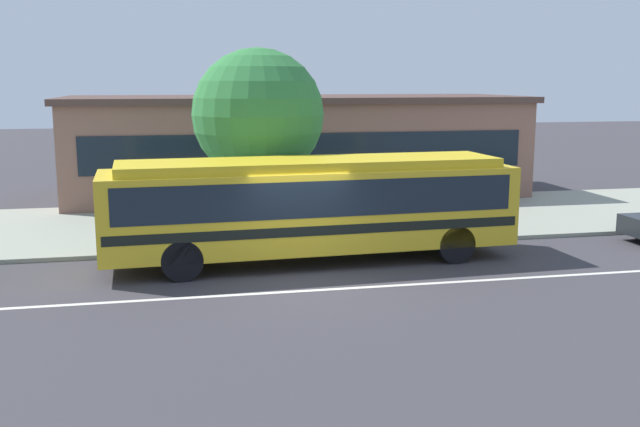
# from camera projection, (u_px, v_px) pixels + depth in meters

# --- Properties ---
(ground_plane) EXTENTS (120.00, 120.00, 0.00)m
(ground_plane) POSITION_uv_depth(u_px,v_px,m) (305.00, 281.00, 17.28)
(ground_plane) COLOR #3A383D
(sidewalk_slab) EXTENTS (60.00, 8.00, 0.12)m
(sidewalk_slab) POSITION_uv_depth(u_px,v_px,m) (265.00, 222.00, 24.19)
(sidewalk_slab) COLOR #969A88
(sidewalk_slab) RESTS_ON ground_plane
(lane_stripe_center) EXTENTS (56.00, 0.16, 0.01)m
(lane_stripe_center) POSITION_uv_depth(u_px,v_px,m) (312.00, 290.00, 16.51)
(lane_stripe_center) COLOR silver
(lane_stripe_center) RESTS_ON ground_plane
(transit_bus) EXTENTS (10.75, 2.91, 2.71)m
(transit_bus) POSITION_uv_depth(u_px,v_px,m) (311.00, 203.00, 18.87)
(transit_bus) COLOR gold
(transit_bus) RESTS_ON ground_plane
(pedestrian_waiting_near_sign) EXTENTS (0.45, 0.45, 1.69)m
(pedestrian_waiting_near_sign) POSITION_uv_depth(u_px,v_px,m) (253.00, 201.00, 21.88)
(pedestrian_waiting_near_sign) COLOR #6B6356
(pedestrian_waiting_near_sign) RESTS_ON sidewalk_slab
(street_tree_near_stop) EXTENTS (3.92, 3.92, 5.55)m
(street_tree_near_stop) POSITION_uv_depth(u_px,v_px,m) (258.00, 115.00, 21.58)
(street_tree_near_stop) COLOR brown
(street_tree_near_stop) RESTS_ON sidewalk_slab
(station_building) EXTENTS (18.33, 6.93, 4.08)m
(station_building) POSITION_uv_depth(u_px,v_px,m) (296.00, 146.00, 29.90)
(station_building) COLOR #8A6051
(station_building) RESTS_ON ground_plane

